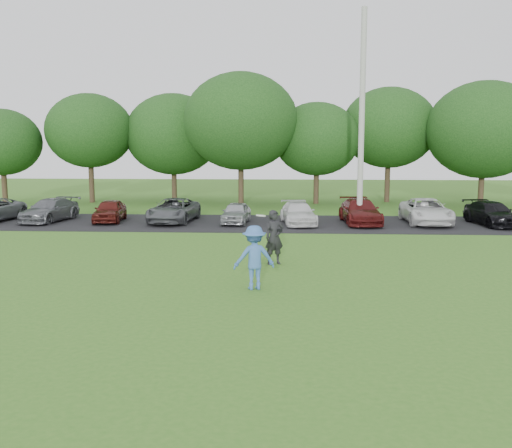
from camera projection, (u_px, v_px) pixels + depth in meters
The scene contains 7 objects.
ground at pixel (249, 286), 16.18m from camera, with size 100.00×100.00×0.00m, color #356C1F.
parking_lot at pixel (266, 223), 29.04m from camera, with size 32.00×6.50×0.03m, color black.
utility_pole at pixel (362, 119), 27.64m from camera, with size 0.28×0.28×10.46m, color #B0B0AA.
frisbee_player at pixel (254, 257), 15.77m from camera, with size 1.29×0.94×2.10m.
camera_bystander at pixel (274, 237), 19.06m from camera, with size 0.79×0.68×1.83m.
parked_cars at pixel (258, 211), 28.96m from camera, with size 30.88×5.05×1.25m.
tree_row at pixel (295, 131), 37.93m from camera, with size 42.39×9.85×8.64m.
Camera 1 is at (1.08, -15.75, 4.00)m, focal length 40.00 mm.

